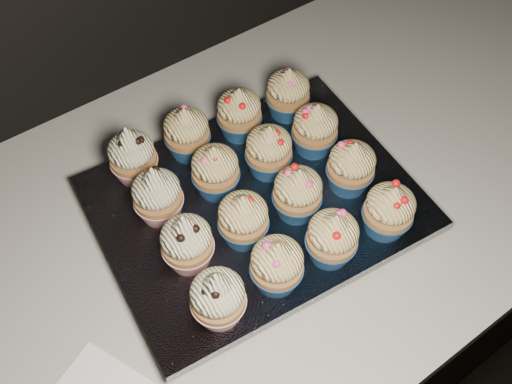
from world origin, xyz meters
The scene contains 19 objects.
worktop centered at (0.00, 1.70, 0.88)m, with size 2.44×0.64×0.04m, color beige.
baking_tray centered at (0.20, 1.67, 0.91)m, with size 0.37×0.28×0.02m, color black.
foil_lining centered at (0.20, 1.67, 0.93)m, with size 0.40×0.31×0.01m, color silver.
cupcake_0 centered at (0.08, 1.57, 0.97)m, with size 0.06×0.06×0.10m.
cupcake_1 centered at (0.15, 1.56, 0.97)m, with size 0.06×0.06×0.08m.
cupcake_2 centered at (0.23, 1.56, 0.97)m, with size 0.06×0.06×0.08m.
cupcake_3 centered at (0.31, 1.55, 0.97)m, with size 0.06×0.06×0.08m.
cupcake_4 centered at (0.09, 1.65, 0.97)m, with size 0.06×0.06×0.10m.
cupcake_5 centered at (0.16, 1.64, 0.97)m, with size 0.06×0.06×0.08m.
cupcake_6 centered at (0.24, 1.63, 0.97)m, with size 0.06×0.06×0.08m.
cupcake_7 centered at (0.32, 1.62, 0.97)m, with size 0.06×0.06×0.08m.
cupcake_8 centered at (0.09, 1.73, 0.97)m, with size 0.06×0.06×0.10m.
cupcake_9 centered at (0.17, 1.72, 0.97)m, with size 0.06×0.06×0.08m.
cupcake_10 centered at (0.25, 1.71, 0.97)m, with size 0.06×0.06×0.08m.
cupcake_11 centered at (0.32, 1.70, 0.97)m, with size 0.06×0.06×0.08m.
cupcake_12 centered at (0.10, 1.80, 0.97)m, with size 0.06×0.06×0.10m.
cupcake_13 centered at (0.18, 1.80, 0.97)m, with size 0.06×0.06×0.08m.
cupcake_14 centered at (0.25, 1.78, 0.97)m, with size 0.06×0.06×0.08m.
cupcake_15 centered at (0.33, 1.78, 0.97)m, with size 0.06×0.06×0.08m.
Camera 1 is at (-0.05, 1.32, 1.55)m, focal length 40.00 mm.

